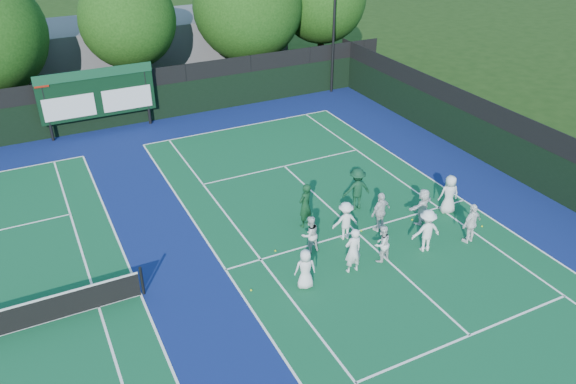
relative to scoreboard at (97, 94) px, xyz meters
name	(u,v)px	position (x,y,z in m)	size (l,w,h in m)	color
ground	(370,245)	(7.01, -15.59, -2.19)	(120.00, 120.00, 0.00)	#19330D
court_apron	(212,274)	(1.01, -14.59, -2.19)	(34.00, 32.00, 0.01)	navy
near_court	(356,232)	(7.01, -14.59, -2.18)	(11.05, 23.85, 0.01)	#11532F
back_fence	(117,103)	(1.01, 0.41, -0.83)	(34.00, 0.08, 3.00)	black
divider_fence_right	(529,156)	(16.01, -14.59, -0.83)	(0.08, 32.00, 3.00)	black
scoreboard	(97,94)	(0.00, 0.00, 0.00)	(6.00, 0.21, 3.55)	black
clubhouse	(150,48)	(5.01, 8.41, -0.19)	(18.00, 6.00, 4.00)	slate
tree_c	(130,22)	(3.03, 3.99, 2.61)	(5.57, 5.57, 7.74)	black
tree_d	(249,9)	(10.57, 3.99, 2.70)	(6.92, 6.92, 8.53)	black
tree_e	(323,0)	(15.96, 3.99, 2.76)	(5.91, 5.91, 8.07)	black
tennis_ball_0	(275,251)	(3.60, -14.36, -2.16)	(0.07, 0.07, 0.07)	#CAE61B
tennis_ball_1	(361,231)	(7.21, -14.64, -2.16)	(0.07, 0.07, 0.07)	#CAE61B
tennis_ball_2	(482,226)	(11.70, -16.54, -2.16)	(0.07, 0.07, 0.07)	#CAE61B
tennis_ball_3	(251,290)	(1.88, -16.05, -2.16)	(0.07, 0.07, 0.07)	#CAE61B
tennis_ball_4	(381,202)	(9.21, -13.11, -2.16)	(0.07, 0.07, 0.07)	#CAE61B
tennis_ball_5	(412,220)	(9.51, -14.89, -2.16)	(0.07, 0.07, 0.07)	#CAE61B
player_front_0	(305,269)	(3.62, -16.66, -1.45)	(0.73, 0.47, 1.49)	white
player_front_1	(353,250)	(5.52, -16.63, -1.31)	(0.64, 0.42, 1.76)	white
player_front_2	(382,244)	(6.79, -16.55, -1.46)	(0.71, 0.55, 1.45)	silver
player_front_3	(426,231)	(8.63, -16.74, -1.34)	(1.10, 0.63, 1.70)	white
player_front_4	(471,223)	(10.49, -17.07, -1.37)	(0.96, 0.40, 1.65)	white
player_back_0	(310,234)	(4.75, -14.90, -1.44)	(0.73, 0.57, 1.49)	silver
player_back_1	(345,221)	(6.38, -14.74, -1.41)	(1.01, 0.58, 1.57)	white
player_back_2	(381,212)	(7.90, -14.86, -1.35)	(0.98, 0.41, 1.67)	silver
player_back_3	(423,206)	(9.71, -15.17, -1.43)	(1.42, 0.45, 1.53)	white
player_back_4	(449,194)	(11.20, -14.99, -1.35)	(0.82, 0.53, 1.68)	silver
coach_left	(305,205)	(5.43, -13.27, -1.25)	(0.68, 0.45, 1.88)	#0F371C
coach_right	(357,189)	(7.98, -13.03, -1.27)	(1.19, 0.69, 1.85)	#0F3821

